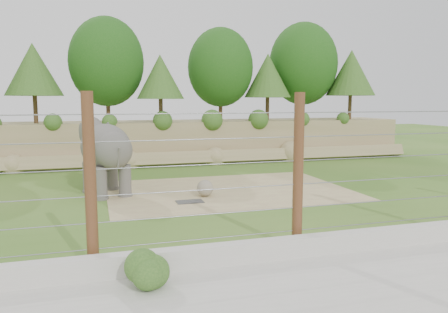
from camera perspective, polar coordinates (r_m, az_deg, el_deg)
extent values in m
plane|color=#3A6B1E|center=(15.60, 2.12, -6.74)|extent=(90.00, 90.00, 0.00)
cube|color=#918453|center=(27.87, -6.50, 2.06)|extent=(30.00, 4.00, 2.50)
cube|color=#918453|center=(25.73, -5.57, -0.38)|extent=(30.00, 1.37, 1.07)
cylinder|color=#3F2B19|center=(27.01, -23.40, 5.67)|extent=(0.24, 0.24, 1.58)
sphere|color=#144C10|center=(27.05, -23.64, 10.19)|extent=(3.60, 3.60, 3.60)
cylinder|color=#3F2B19|center=(27.34, -14.90, 6.41)|extent=(0.24, 0.24, 1.92)
sphere|color=#144C10|center=(27.43, -15.09, 11.87)|extent=(4.40, 4.40, 4.40)
cylinder|color=#3F2B19|center=(26.42, -8.25, 5.98)|extent=(0.24, 0.24, 1.40)
sphere|color=#144C10|center=(26.44, -8.32, 10.10)|extent=(3.20, 3.20, 3.20)
cylinder|color=#3F2B19|center=(28.25, -0.46, 6.57)|extent=(0.24, 0.24, 1.82)
sphere|color=#144C10|center=(28.32, -0.46, 11.57)|extent=(4.16, 4.16, 4.16)
cylinder|color=#3F2B19|center=(28.68, 5.68, 6.23)|extent=(0.24, 0.24, 1.50)
sphere|color=#144C10|center=(28.71, 5.73, 10.31)|extent=(3.44, 3.44, 3.44)
cylinder|color=#3F2B19|center=(30.83, 10.18, 6.71)|extent=(0.24, 0.24, 2.03)
sphere|color=#144C10|center=(30.93, 10.29, 11.82)|extent=(4.64, 4.64, 4.64)
cylinder|color=#3F2B19|center=(31.28, 16.11, 6.20)|extent=(0.24, 0.24, 1.64)
sphere|color=#144C10|center=(31.32, 16.26, 10.28)|extent=(3.76, 3.76, 3.76)
cube|color=tan|center=(18.53, 0.60, -4.44)|extent=(10.00, 7.00, 0.02)
cube|color=#262628|center=(16.46, -4.50, -5.89)|extent=(1.00, 0.60, 0.03)
sphere|color=gray|center=(17.33, -2.49, -4.15)|extent=(0.65, 0.65, 0.65)
cube|color=beige|center=(11.11, 10.62, -11.41)|extent=(26.00, 0.35, 0.50)
cube|color=beige|center=(9.59, 16.29, -16.27)|extent=(26.00, 4.00, 0.01)
cylinder|color=#592A19|center=(9.99, -17.06, -3.36)|extent=(0.26, 0.26, 4.00)
cylinder|color=#592A19|center=(11.12, 9.66, -2.07)|extent=(0.26, 0.26, 4.00)
cylinder|color=gray|center=(11.46, 9.49, -9.49)|extent=(20.00, 0.02, 0.02)
cylinder|color=gray|center=(11.30, 9.56, -6.57)|extent=(20.00, 0.02, 0.02)
cylinder|color=gray|center=(11.17, 9.63, -3.59)|extent=(20.00, 0.02, 0.02)
cylinder|color=gray|center=(11.07, 9.69, -0.54)|extent=(20.00, 0.02, 0.02)
cylinder|color=gray|center=(11.01, 9.76, 2.56)|extent=(20.00, 0.02, 0.02)
cylinder|color=gray|center=(10.98, 9.83, 5.68)|extent=(20.00, 0.02, 0.02)
sphere|color=#2E561F|center=(9.22, -10.54, -14.47)|extent=(0.76, 0.76, 0.76)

